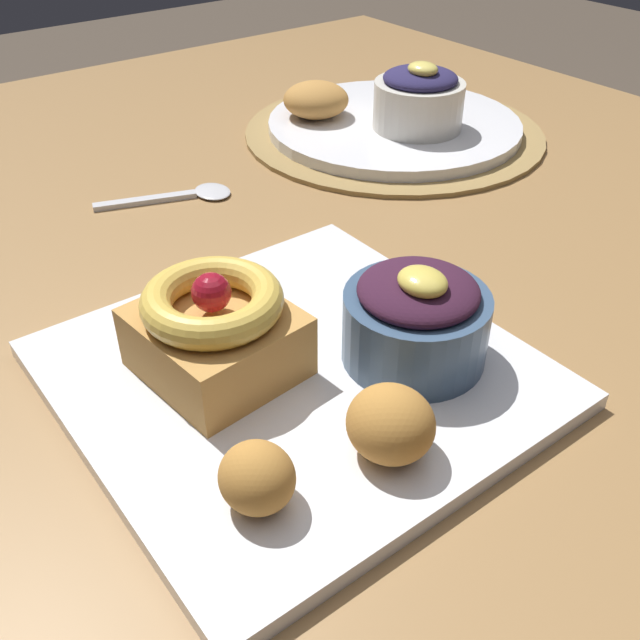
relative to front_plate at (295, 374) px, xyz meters
The scene contains 11 objects.
dining_table 0.24m from the front_plate, 109.88° to the left, with size 1.32×0.94×0.73m.
woven_placemat 0.44m from the front_plate, 129.73° to the left, with size 0.33×0.33×0.01m, color #997A47.
front_plate is the anchor object (origin of this frame).
cake_slice 0.06m from the front_plate, 125.61° to the right, with size 0.10×0.09×0.07m.
berry_ramekin 0.08m from the front_plate, 60.73° to the left, with size 0.09×0.09×0.07m.
fritter_front 0.09m from the front_plate, ahead, with size 0.05×0.05×0.04m, color #BC7F38.
fritter_middle 0.11m from the front_plate, 45.42° to the right, with size 0.04×0.04×0.04m, color #BC7F38.
back_plate 0.44m from the front_plate, 129.73° to the left, with size 0.28×0.28×0.01m, color white.
back_ramekin 0.42m from the front_plate, 126.03° to the left, with size 0.10×0.10×0.07m.
back_pastry 0.44m from the front_plate, 141.25° to the left, with size 0.07×0.07×0.04m, color #B77F3D.
spoon 0.29m from the front_plate, 165.63° to the left, with size 0.06×0.12×0.00m.
Camera 1 is at (0.37, -0.41, 1.03)m, focal length 40.32 mm.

